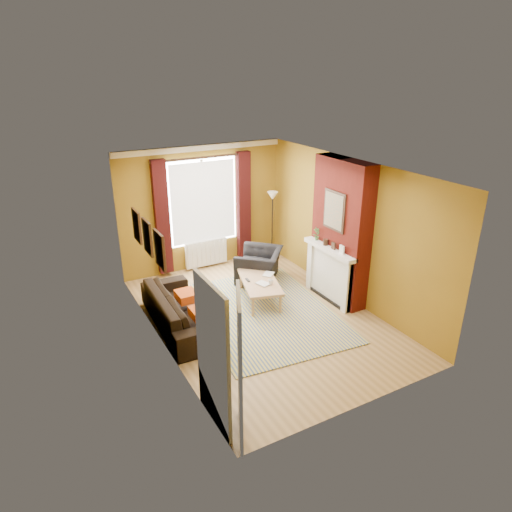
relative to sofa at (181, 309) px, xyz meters
name	(u,v)px	position (x,y,z in m)	size (l,w,h in m)	color
ground	(262,317)	(1.42, -0.45, -0.33)	(5.50, 5.50, 0.00)	olive
room_walls	(285,238)	(2.06, -0.18, 1.05)	(3.82, 5.54, 2.83)	olive
striped_rug	(264,312)	(1.53, -0.31, -0.32)	(2.74, 3.59, 0.02)	#304B86
sofa	(181,309)	(0.00, 0.00, 0.00)	(2.27, 0.89, 0.66)	black
armchair	(259,265)	(2.18, 1.03, 0.00)	(1.03, 0.90, 0.67)	black
coffee_table	(260,283)	(1.70, 0.15, 0.06)	(1.01, 1.46, 0.44)	tan
wicker_stool	(251,265)	(2.17, 1.41, -0.14)	(0.40, 0.40, 0.39)	olive
floor_lamp	(272,207)	(2.97, 1.83, 1.00)	(0.26, 0.26, 1.69)	black
book_a	(260,285)	(1.58, -0.05, 0.12)	(0.19, 0.25, 0.02)	#999999
book_b	(264,274)	(1.92, 0.38, 0.12)	(0.19, 0.26, 0.02)	#999999
mug	(271,282)	(1.80, -0.10, 0.16)	(0.10, 0.10, 0.09)	#999999
tv_remote	(248,280)	(1.49, 0.27, 0.12)	(0.06, 0.16, 0.02)	#242426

